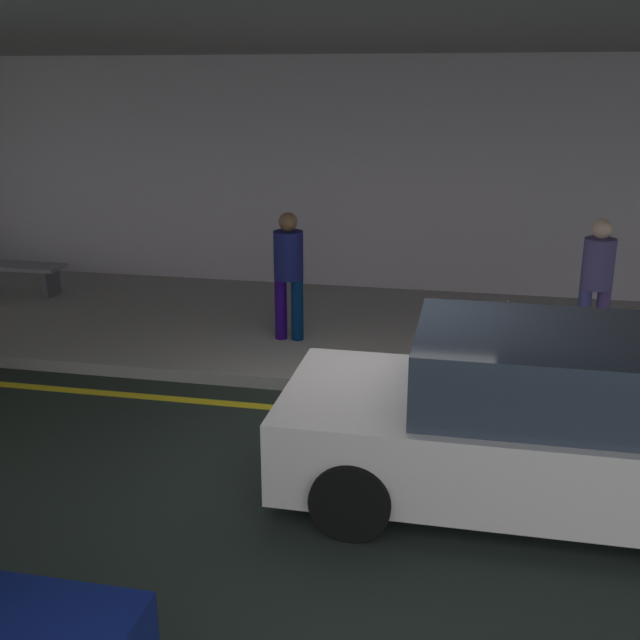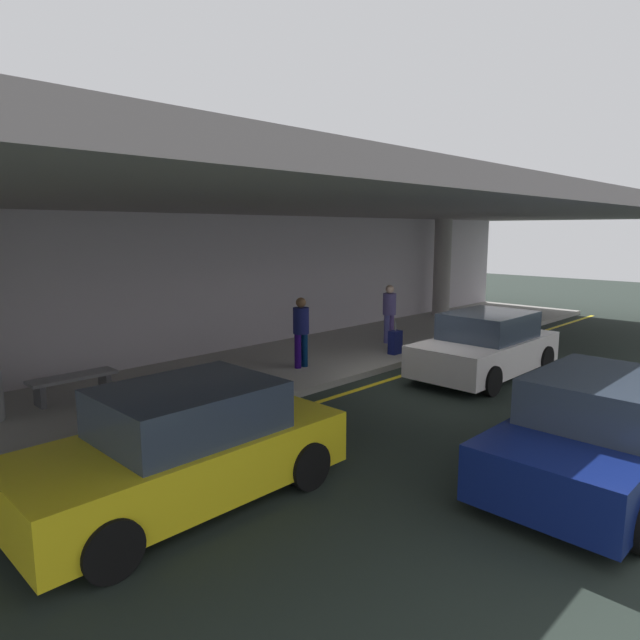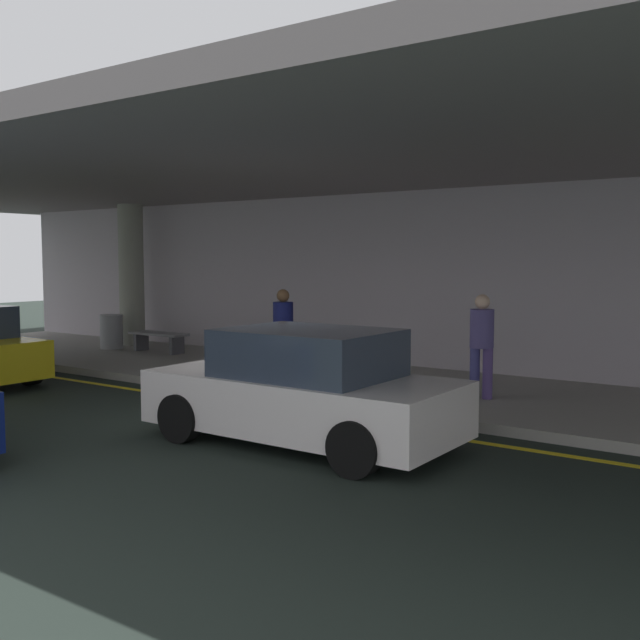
% 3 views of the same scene
% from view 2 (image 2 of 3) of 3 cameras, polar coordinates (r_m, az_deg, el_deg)
% --- Properties ---
extents(ground_plane, '(60.00, 60.00, 0.00)m').
position_cam_2_polar(ground_plane, '(12.78, 10.03, -6.24)').
color(ground_plane, '#1F2823').
extents(sidewalk, '(26.00, 4.20, 0.15)m').
position_cam_2_polar(sidewalk, '(14.67, -0.01, -3.76)').
color(sidewalk, gray).
rests_on(sidewalk, ground).
extents(lane_stripe_yellow, '(26.00, 0.14, 0.01)m').
position_cam_2_polar(lane_stripe_yellow, '(13.06, 8.15, -5.82)').
color(lane_stripe_yellow, yellow).
rests_on(lane_stripe_yellow, ground).
extents(support_column_left_mid, '(0.64, 0.64, 3.65)m').
position_cam_2_polar(support_column_left_mid, '(21.49, 12.52, 5.32)').
color(support_column_left_mid, gray).
rests_on(support_column_left_mid, sidewalk).
extents(ceiling_overhang, '(28.00, 13.20, 0.30)m').
position_cam_2_polar(ceiling_overhang, '(13.95, 1.48, 11.60)').
color(ceiling_overhang, gray).
rests_on(ceiling_overhang, support_column_far_left).
extents(terminal_back_wall, '(26.00, 0.30, 3.80)m').
position_cam_2_polar(terminal_back_wall, '(16.01, -5.79, 3.92)').
color(terminal_back_wall, '#BBB1BB').
rests_on(terminal_back_wall, ground).
extents(car_yellow_taxi, '(4.10, 1.92, 1.50)m').
position_cam_2_polar(car_yellow_taxi, '(7.25, -13.83, -12.69)').
color(car_yellow_taxi, yellow).
rests_on(car_yellow_taxi, ground).
extents(car_white, '(4.10, 1.92, 1.50)m').
position_cam_2_polar(car_white, '(13.44, 16.80, -2.60)').
color(car_white, white).
rests_on(car_white, ground).
extents(car_navy, '(4.10, 1.92, 1.50)m').
position_cam_2_polar(car_navy, '(8.39, 26.95, -10.40)').
color(car_navy, navy).
rests_on(car_navy, ground).
extents(traveler_with_luggage, '(0.38, 0.38, 1.68)m').
position_cam_2_polar(traveler_with_luggage, '(13.01, -1.97, -0.79)').
color(traveler_with_luggage, '#1D0659').
rests_on(traveler_with_luggage, sidewalk).
extents(person_waiting_for_ride, '(0.38, 0.38, 1.68)m').
position_cam_2_polar(person_waiting_for_ride, '(16.03, 7.19, 1.06)').
color(person_waiting_for_ride, '#44448C').
rests_on(person_waiting_for_ride, sidewalk).
extents(suitcase_upright_primary, '(0.36, 0.22, 0.90)m').
position_cam_2_polar(suitcase_upright_primary, '(14.67, 7.79, -2.30)').
color(suitcase_upright_primary, '#101755').
rests_on(suitcase_upright_primary, sidewalk).
extents(bench_metal, '(1.60, 0.50, 0.48)m').
position_cam_2_polar(bench_metal, '(11.68, -24.18, -5.87)').
color(bench_metal, slate).
rests_on(bench_metal, sidewalk).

